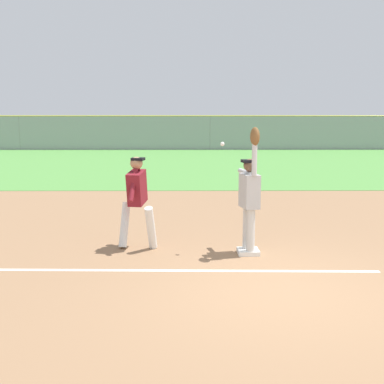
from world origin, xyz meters
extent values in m
plane|color=#936D4C|center=(0.00, 0.00, 0.00)|extent=(74.22, 74.22, 0.00)
cube|color=#549342|center=(0.00, 16.70, 0.01)|extent=(47.00, 15.67, 0.01)
cube|color=white|center=(-4.23, 1.01, 0.00)|extent=(12.00, 0.35, 0.01)
cube|color=white|center=(-0.23, 1.91, 0.04)|extent=(0.39, 0.39, 0.08)
cylinder|color=silver|center=(-0.25, 2.00, 0.42)|extent=(0.18, 0.18, 0.85)
cylinder|color=silver|center=(-0.21, 1.81, 0.42)|extent=(0.18, 0.18, 0.85)
cube|color=#B7B7B7|center=(-0.23, 1.90, 1.15)|extent=(0.35, 0.49, 0.60)
sphere|color=brown|center=(-0.23, 1.90, 1.60)|extent=(0.28, 0.28, 0.23)
cube|color=black|center=(-0.26, 1.90, 1.68)|extent=(0.26, 0.24, 0.05)
cylinder|color=#B7B7B7|center=(-0.18, 1.69, 1.76)|extent=(0.11, 0.11, 0.62)
cylinder|color=#B7B7B7|center=(-0.28, 2.12, 1.45)|extent=(0.23, 0.62, 0.09)
ellipsoid|color=brown|center=(-0.18, 1.69, 2.12)|extent=(0.20, 0.30, 0.32)
cylinder|color=white|center=(-2.00, 2.14, 0.42)|extent=(0.23, 0.45, 0.85)
cylinder|color=white|center=(-2.52, 2.41, 0.42)|extent=(0.23, 0.45, 0.85)
cube|color=maroon|center=(-2.26, 2.27, 1.15)|extent=(0.36, 0.57, 0.66)
sphere|color=tan|center=(-2.26, 2.27, 1.60)|extent=(0.27, 0.27, 0.23)
cube|color=black|center=(-2.23, 2.27, 1.68)|extent=(0.26, 0.24, 0.05)
cylinder|color=maroon|center=(-2.21, 2.49, 1.23)|extent=(0.17, 0.41, 0.58)
cylinder|color=maroon|center=(-2.30, 2.06, 1.23)|extent=(0.17, 0.41, 0.58)
sphere|color=white|center=(-0.71, 1.99, 1.97)|extent=(0.07, 0.07, 0.07)
cube|color=#93999E|center=(0.00, 24.54, 1.03)|extent=(47.00, 0.06, 2.05)
cylinder|color=yellow|center=(0.00, 24.54, 2.08)|extent=(47.00, 0.06, 0.06)
cylinder|color=gray|center=(-11.75, 24.54, 1.03)|extent=(0.08, 0.08, 2.05)
cylinder|color=gray|center=(0.00, 24.54, 1.03)|extent=(0.08, 0.08, 2.05)
cube|color=white|center=(-8.09, 26.62, 0.57)|extent=(4.56, 2.32, 0.55)
cube|color=#2D333D|center=(-8.09, 26.62, 1.05)|extent=(2.36, 1.95, 0.40)
cylinder|color=black|center=(-6.56, 27.42, 0.30)|extent=(0.62, 0.28, 0.60)
cylinder|color=black|center=(-6.74, 25.53, 0.30)|extent=(0.62, 0.28, 0.60)
cylinder|color=black|center=(-9.44, 27.70, 0.30)|extent=(0.62, 0.28, 0.60)
cylinder|color=black|center=(-9.63, 25.81, 0.30)|extent=(0.62, 0.28, 0.60)
cube|color=tan|center=(-2.80, 26.91, 0.57)|extent=(4.57, 2.34, 0.55)
cube|color=#2D333D|center=(-2.80, 26.91, 1.05)|extent=(2.37, 1.97, 0.40)
cylinder|color=black|center=(-1.26, 27.71, 0.30)|extent=(0.62, 0.28, 0.60)
cylinder|color=black|center=(-1.46, 25.82, 0.30)|extent=(0.62, 0.28, 0.60)
cylinder|color=black|center=(-4.15, 28.01, 0.30)|extent=(0.62, 0.28, 0.60)
cylinder|color=black|center=(-4.34, 26.12, 0.30)|extent=(0.62, 0.28, 0.60)
cube|color=#B7B7BC|center=(2.65, 27.05, 0.57)|extent=(4.46, 2.05, 0.55)
cube|color=#2D333D|center=(2.65, 27.05, 1.05)|extent=(2.26, 1.82, 0.40)
cylinder|color=black|center=(4.13, 27.95, 0.30)|extent=(0.61, 0.24, 0.60)
cylinder|color=black|center=(4.07, 26.05, 0.30)|extent=(0.61, 0.24, 0.60)
cylinder|color=black|center=(1.24, 28.05, 0.30)|extent=(0.61, 0.24, 0.60)
cylinder|color=black|center=(1.17, 26.15, 0.30)|extent=(0.61, 0.24, 0.60)
cube|color=#23389E|center=(7.65, 27.27, 0.57)|extent=(4.59, 2.40, 0.55)
cube|color=#2D333D|center=(7.65, 27.27, 1.05)|extent=(2.39, 1.99, 0.40)
cylinder|color=black|center=(9.20, 28.04, 0.30)|extent=(0.62, 0.29, 0.60)
cylinder|color=black|center=(8.98, 26.15, 0.30)|extent=(0.62, 0.29, 0.60)
cylinder|color=black|center=(6.32, 28.38, 0.30)|extent=(0.62, 0.29, 0.60)
cylinder|color=black|center=(6.10, 26.49, 0.30)|extent=(0.62, 0.29, 0.60)
camera|label=1|loc=(-1.30, -6.91, 2.61)|focal=47.41mm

